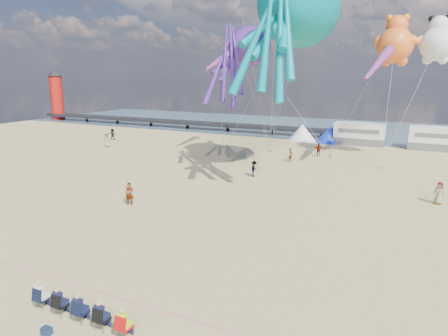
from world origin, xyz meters
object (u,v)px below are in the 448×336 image
kite_panda (437,44)px  windsock_left (222,59)px  kite_octopus_purple (250,46)px  motorhome_1 (437,139)px  tent_white (302,132)px  spectator_row (81,307)px  windsock_right (244,65)px  motorhome_0 (359,134)px  beachgoer_3 (318,150)px  lighthouse (57,98)px  beachgoer_6 (107,140)px  sandbag_e (270,151)px  beachgoer_4 (113,134)px  kite_octopus_teal (299,7)px  sandbag_d (329,157)px  beachgoer_5 (291,155)px  sandbag_a (222,155)px  kite_teddy_orange (395,45)px  sandbag_b (330,156)px  beachgoer_2 (254,169)px  tent_blue (330,134)px  sandbag_c (381,168)px  windsock_mid (378,64)px  beachgoer_0 (439,193)px  cooler_navy (46,331)px  standing_person (129,194)px

kite_panda → windsock_left: kite_panda is taller
kite_octopus_purple → kite_panda: (17.44, 7.37, 0.15)m
motorhome_1 → tent_white: (-17.50, 0.00, -0.30)m
spectator_row → windsock_right: windsock_right is taller
motorhome_0 → beachgoer_3: (-3.21, -10.41, -0.71)m
lighthouse → beachgoer_6: size_ratio=4.94×
spectator_row → sandbag_e: bearing=98.0°
sandbag_e → windsock_right: bearing=-115.9°
beachgoer_4 → kite_octopus_teal: kite_octopus_teal is taller
spectator_row → beachgoer_6: 39.69m
tent_white → sandbag_d: bearing=-60.1°
beachgoer_5 → motorhome_0: bearing=-5.5°
sandbag_a → kite_octopus_teal: bearing=-29.3°
kite_teddy_orange → windsock_right: (-15.44, -3.67, -1.97)m
kite_octopus_teal → windsock_left: (-11.21, 7.59, -3.93)m
sandbag_b → beachgoer_2: bearing=-110.3°
beachgoer_2 → kite_teddy_orange: 19.95m
kite_teddy_orange → windsock_right: 15.99m
motorhome_0 → beachgoer_4: size_ratio=4.01×
motorhome_1 → tent_blue: bearing=180.0°
spectator_row → kite_octopus_purple: bearing=100.0°
beachgoer_4 → kite_octopus_teal: 34.87m
beachgoer_4 → sandbag_a: size_ratio=3.29×
beachgoer_5 → sandbag_a: (-8.15, -0.86, -0.64)m
beachgoer_6 → tent_blue: bearing=7.4°
windsock_left → beachgoer_5: bearing=-2.6°
sandbag_b → sandbag_c: (6.00, -3.84, 0.00)m
sandbag_d → kite_panda: size_ratio=0.09×
motorhome_0 → windsock_mid: windsock_mid is taller
beachgoer_0 → windsock_mid: 14.38m
spectator_row → sandbag_d: size_ratio=12.20×
lighthouse → beachgoer_3: (58.79, -14.41, -3.71)m
tent_blue → kite_octopus_purple: kite_octopus_purple is taller
tent_white → tent_blue: (4.00, 0.00, 0.00)m
beachgoer_4 → kite_panda: 43.08m
windsock_mid → windsock_right: 14.43m
tent_blue → windsock_mid: windsock_mid is taller
motorhome_0 → windsock_right: (-11.30, -14.17, 9.00)m
spectator_row → beachgoer_5: bearing=92.1°
sandbag_e → windsock_right: size_ratio=0.10×
beachgoer_5 → sandbag_a: bearing=110.6°
sandbag_e → spectator_row: bearing=-82.0°
sandbag_e → windsock_right: (-1.93, -3.99, 10.39)m
tent_white → sandbag_e: tent_white is taller
cooler_navy → sandbag_e: bearing=96.9°
cooler_navy → kite_panda: 42.26m
motorhome_1 → windsock_mid: (-6.42, -15.37, 9.02)m
sandbag_e → sandbag_d: bearing=-3.8°
beachgoer_2 → beachgoer_3: bearing=-16.5°
standing_person → sandbag_d: bearing=45.5°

